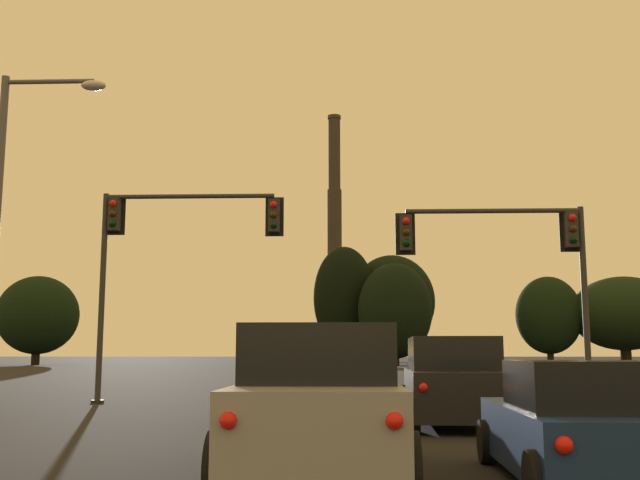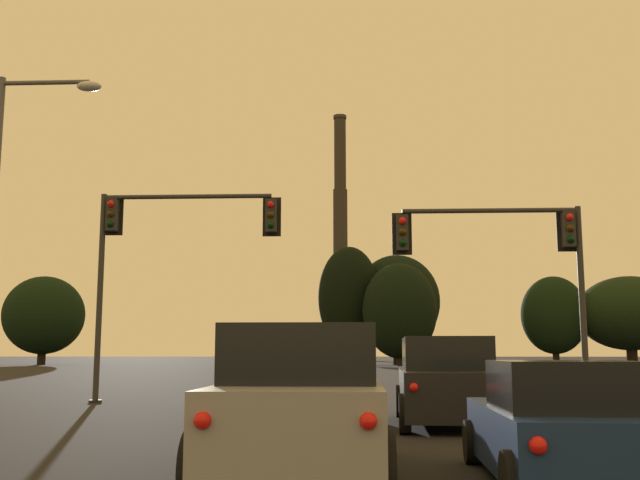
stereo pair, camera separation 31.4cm
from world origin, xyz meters
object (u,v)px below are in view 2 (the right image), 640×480
(traffic_light_overhead_right, at_px, (516,253))
(street_lamp, at_px, (9,205))
(sedan_center_lane_front, at_px, (308,393))
(suv_right_lane_front, at_px, (446,382))
(hatchback_right_lane_second, at_px, (563,427))
(suv_center_lane_second, at_px, (303,403))
(traffic_light_overhead_left, at_px, (160,241))
(smokestack, at_px, (340,262))

(traffic_light_overhead_right, height_order, street_lamp, street_lamp)
(sedan_center_lane_front, relative_size, suv_right_lane_front, 0.96)
(hatchback_right_lane_second, height_order, suv_center_lane_second, suv_center_lane_second)
(suv_center_lane_second, distance_m, traffic_light_overhead_left, 14.97)
(traffic_light_overhead_right, bearing_deg, sedan_center_lane_front, -138.24)
(street_lamp, bearing_deg, suv_right_lane_front, -9.16)
(traffic_light_overhead_left, bearing_deg, smokestack, 88.62)
(suv_center_lane_second, xyz_separation_m, street_lamp, (-8.07, 8.60, 4.33))
(hatchback_right_lane_second, xyz_separation_m, suv_center_lane_second, (-3.07, 0.57, 0.23))
(suv_center_lane_second, height_order, smokestack, smokestack)
(street_lamp, height_order, smokestack, smokestack)
(traffic_light_overhead_left, bearing_deg, hatchback_right_lane_second, -58.52)
(suv_center_lane_second, relative_size, smokestack, 0.09)
(street_lamp, bearing_deg, sedan_center_lane_front, -12.17)
(hatchback_right_lane_second, height_order, street_lamp, street_lamp)
(suv_right_lane_front, bearing_deg, street_lamp, 173.06)
(street_lamp, distance_m, smokestack, 138.54)
(street_lamp, bearing_deg, hatchback_right_lane_second, -39.41)
(traffic_light_overhead_left, bearing_deg, suv_center_lane_second, -67.81)
(suv_center_lane_second, bearing_deg, hatchback_right_lane_second, -10.42)
(suv_right_lane_front, relative_size, traffic_light_overhead_right, 0.87)
(traffic_light_overhead_right, distance_m, traffic_light_overhead_left, 10.87)
(traffic_light_overhead_left, xyz_separation_m, smokestack, (3.20, 132.84, 15.48))
(sedan_center_lane_front, bearing_deg, traffic_light_overhead_left, 130.78)
(hatchback_right_lane_second, relative_size, street_lamp, 0.48)
(sedan_center_lane_front, height_order, traffic_light_overhead_left, traffic_light_overhead_left)
(suv_center_lane_second, relative_size, traffic_light_overhead_left, 0.75)
(street_lamp, xyz_separation_m, smokestack, (5.84, 137.58, 15.24))
(suv_right_lane_front, bearing_deg, suv_center_lane_second, -108.60)
(suv_right_lane_front, height_order, traffic_light_overhead_right, traffic_light_overhead_right)
(traffic_light_overhead_right, bearing_deg, suv_center_lane_second, -113.93)
(hatchback_right_lane_second, bearing_deg, street_lamp, 142.41)
(traffic_light_overhead_left, relative_size, street_lamp, 0.76)
(hatchback_right_lane_second, relative_size, suv_center_lane_second, 0.85)
(hatchback_right_lane_second, distance_m, suv_center_lane_second, 3.13)
(suv_right_lane_front, xyz_separation_m, traffic_light_overhead_right, (2.72, 5.14, 3.49))
(hatchback_right_lane_second, xyz_separation_m, traffic_light_overhead_right, (2.26, 12.58, 3.72))
(suv_right_lane_front, distance_m, smokestack, 140.75)
(sedan_center_lane_front, bearing_deg, traffic_light_overhead_right, 44.12)
(hatchback_right_lane_second, bearing_deg, suv_right_lane_front, 95.36)
(suv_right_lane_front, relative_size, traffic_light_overhead_left, 0.76)
(suv_right_lane_front, xyz_separation_m, traffic_light_overhead_left, (-8.05, 6.46, 4.09))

